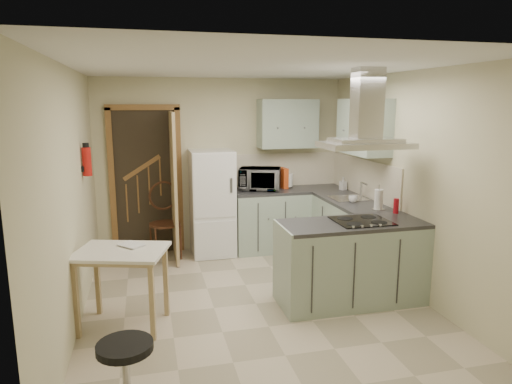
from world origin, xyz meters
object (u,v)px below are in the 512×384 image
object	(u,v)px
drop_leaf_table	(123,288)
peninsula	(351,262)
extractor_hood	(365,145)
microwave	(260,179)
fridge	(212,203)
stool	(127,377)
bentwood_chair	(165,224)

from	to	relation	value
drop_leaf_table	peninsula	bearing A→B (deg)	16.90
extractor_hood	microwave	distance (m)	2.22
fridge	stool	size ratio (longest dim) A/B	2.85
microwave	drop_leaf_table	bearing A→B (deg)	-112.58
bentwood_chair	microwave	world-z (taller)	microwave
stool	microwave	bearing A→B (deg)	61.51
drop_leaf_table	bentwood_chair	xyz separation A→B (m)	(0.49, 1.96, 0.10)
peninsula	drop_leaf_table	size ratio (longest dim) A/B	1.87
bentwood_chair	microwave	distance (m)	1.50
peninsula	stool	size ratio (longest dim) A/B	2.95
fridge	microwave	xyz separation A→B (m)	(0.71, 0.05, 0.31)
extractor_hood	fridge	bearing A→B (deg)	123.79
extractor_hood	microwave	size ratio (longest dim) A/B	1.55
peninsula	microwave	world-z (taller)	microwave
bentwood_chair	fridge	bearing A→B (deg)	-9.40
peninsula	extractor_hood	bearing A→B (deg)	0.00
extractor_hood	stool	distance (m)	3.12
fridge	microwave	distance (m)	0.78
peninsula	extractor_hood	xyz separation A→B (m)	(0.10, 0.00, 1.27)
extractor_hood	stool	bearing A→B (deg)	-151.61
peninsula	drop_leaf_table	bearing A→B (deg)	179.97
peninsula	bentwood_chair	bearing A→B (deg)	134.03
fridge	extractor_hood	distance (m)	2.57
microwave	peninsula	bearing A→B (deg)	-55.63
fridge	extractor_hood	world-z (taller)	extractor_hood
bentwood_chair	stool	xyz separation A→B (m)	(-0.43, -3.27, -0.22)
bentwood_chair	stool	distance (m)	3.31
peninsula	microwave	xyz separation A→B (m)	(-0.51, 2.03, 0.61)
drop_leaf_table	stool	distance (m)	1.32
bentwood_chair	microwave	bearing A→B (deg)	-8.10
stool	microwave	world-z (taller)	microwave
drop_leaf_table	microwave	world-z (taller)	microwave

